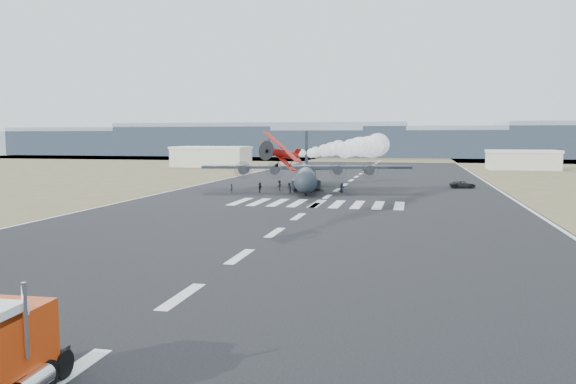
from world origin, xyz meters
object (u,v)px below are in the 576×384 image
(transport_aircraft, at_px, (306,174))
(crew_g, at_px, (298,188))
(crew_a, at_px, (232,188))
(crew_e, at_px, (342,188))
(support_vehicle, at_px, (463,184))
(crew_f, at_px, (260,187))
(aerobatic_biplane, at_px, (281,153))
(hangar_left, at_px, (211,156))
(hangar_right, at_px, (522,160))
(crew_d, at_px, (295,188))
(crew_c, at_px, (279,185))
(crew_b, at_px, (296,188))
(crew_h, at_px, (289,188))

(transport_aircraft, relative_size, crew_g, 22.48)
(crew_a, bearing_deg, crew_e, -91.56)
(support_vehicle, distance_m, crew_g, 33.78)
(crew_f, bearing_deg, crew_e, -76.66)
(aerobatic_biplane, relative_size, transport_aircraft, 0.16)
(hangar_left, bearing_deg, aerobatic_biplane, -65.48)
(crew_a, height_order, crew_g, crew_g)
(transport_aircraft, height_order, crew_a, transport_aircraft)
(hangar_right, height_order, crew_g, hangar_right)
(transport_aircraft, xyz_separation_m, crew_d, (-0.87, -6.04, -2.05))
(aerobatic_biplane, relative_size, crew_c, 3.39)
(crew_b, distance_m, crew_g, 0.36)
(hangar_right, xyz_separation_m, crew_a, (-63.62, -87.16, -2.21))
(crew_d, height_order, crew_e, crew_e)
(support_vehicle, distance_m, crew_b, 34.07)
(crew_e, height_order, crew_g, crew_e)
(crew_d, height_order, crew_g, crew_g)
(hangar_left, distance_m, crew_f, 89.72)
(transport_aircraft, height_order, support_vehicle, transport_aircraft)
(crew_b, relative_size, crew_e, 1.08)
(crew_h, bearing_deg, crew_f, -101.17)
(crew_d, bearing_deg, crew_f, 69.05)
(aerobatic_biplane, xyz_separation_m, crew_d, (-4.67, 30.51, -7.09))
(hangar_left, relative_size, crew_h, 13.05)
(crew_g, bearing_deg, hangar_left, -115.24)
(crew_e, bearing_deg, transport_aircraft, 100.97)
(crew_a, bearing_deg, support_vehicle, -80.67)
(hangar_left, xyz_separation_m, hangar_right, (98.00, 5.00, -0.40))
(crew_b, xyz_separation_m, crew_f, (-6.54, -0.30, -0.02))
(transport_aircraft, xyz_separation_m, crew_g, (-0.00, -7.66, -2.02))
(support_vehicle, relative_size, crew_c, 2.64)
(hangar_right, xyz_separation_m, crew_d, (-52.81, -83.80, -2.18))
(crew_d, distance_m, crew_h, 2.45)
(support_vehicle, height_order, crew_e, crew_e)
(crew_h, bearing_deg, aerobatic_biplane, 4.60)
(aerobatic_biplane, height_order, crew_e, aerobatic_biplane)
(hangar_left, relative_size, crew_d, 14.85)
(crew_f, relative_size, crew_g, 1.07)
(aerobatic_biplane, xyz_separation_m, support_vehicle, (25.42, 45.85, -7.23))
(hangar_left, xyz_separation_m, crew_d, (45.19, -78.80, -2.58))
(crew_f, height_order, crew_g, crew_f)
(support_vehicle, distance_m, crew_h, 35.40)
(crew_g, bearing_deg, crew_e, 146.37)
(support_vehicle, bearing_deg, aerobatic_biplane, 137.18)
(hangar_left, xyz_separation_m, crew_g, (46.06, -80.41, -2.55))
(hangar_right, relative_size, crew_e, 11.81)
(hangar_right, relative_size, crew_a, 12.77)
(aerobatic_biplane, height_order, crew_h, aerobatic_biplane)
(hangar_left, relative_size, crew_c, 13.25)
(aerobatic_biplane, bearing_deg, hangar_left, 129.27)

